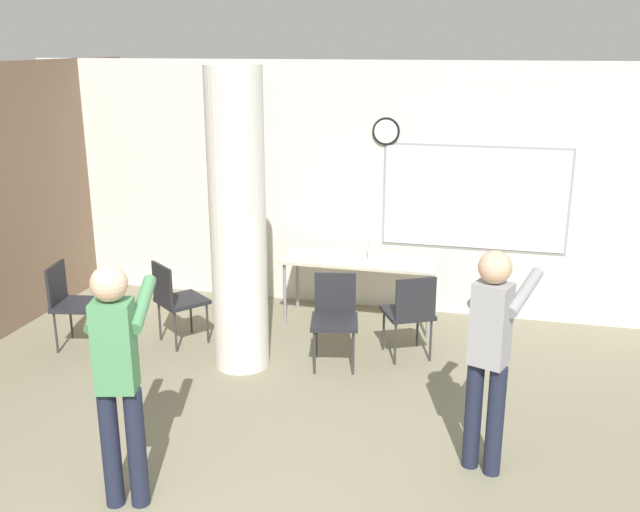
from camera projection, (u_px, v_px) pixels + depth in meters
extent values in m
cube|color=silver|center=(362.00, 187.00, 8.08)|extent=(8.00, 0.12, 2.80)
cylinder|color=black|center=(386.00, 131.00, 7.76)|extent=(0.30, 0.03, 0.30)
cylinder|color=white|center=(386.00, 131.00, 7.75)|extent=(0.26, 0.01, 0.25)
cube|color=#99999E|center=(474.00, 199.00, 7.75)|extent=(2.01, 0.01, 1.16)
cube|color=white|center=(474.00, 199.00, 7.74)|extent=(1.95, 0.02, 1.10)
cylinder|color=silver|center=(238.00, 223.00, 6.48)|extent=(0.52, 0.52, 2.80)
cube|color=beige|center=(360.00, 260.00, 7.70)|extent=(1.68, 0.63, 0.03)
cylinder|color=gray|center=(285.00, 294.00, 7.75)|extent=(0.04, 0.04, 0.71)
cylinder|color=gray|center=(428.00, 306.00, 7.39)|extent=(0.04, 0.04, 0.71)
cylinder|color=gray|center=(297.00, 279.00, 8.23)|extent=(0.04, 0.04, 0.71)
cylinder|color=gray|center=(433.00, 290.00, 7.87)|extent=(0.04, 0.04, 0.71)
cylinder|color=silver|center=(371.00, 250.00, 7.65)|extent=(0.07, 0.07, 0.20)
cylinder|color=silver|center=(371.00, 237.00, 7.60)|extent=(0.03, 0.03, 0.09)
cube|color=#232328|center=(334.00, 322.00, 6.71)|extent=(0.52, 0.52, 0.04)
cube|color=#232328|center=(335.00, 293.00, 6.85)|extent=(0.39, 0.11, 0.40)
cylinder|color=#333333|center=(315.00, 353.00, 6.62)|extent=(0.02, 0.02, 0.43)
cylinder|color=#333333|center=(353.00, 353.00, 6.60)|extent=(0.02, 0.02, 0.43)
cylinder|color=#333333|center=(316.00, 337.00, 6.96)|extent=(0.02, 0.02, 0.43)
cylinder|color=#333333|center=(353.00, 338.00, 6.95)|extent=(0.02, 0.02, 0.43)
cube|color=#232328|center=(182.00, 301.00, 7.27)|extent=(0.62, 0.62, 0.04)
cube|color=#232328|center=(162.00, 284.00, 7.09)|extent=(0.33, 0.27, 0.40)
cylinder|color=#333333|center=(207.00, 323.00, 7.31)|extent=(0.02, 0.02, 0.43)
cylinder|color=#333333|center=(191.00, 313.00, 7.58)|extent=(0.02, 0.02, 0.43)
cylinder|color=#333333|center=(176.00, 332.00, 7.10)|extent=(0.02, 0.02, 0.43)
cylinder|color=#333333|center=(160.00, 321.00, 7.37)|extent=(0.02, 0.02, 0.43)
cube|color=#232328|center=(78.00, 305.00, 7.16)|extent=(0.51, 0.51, 0.04)
cube|color=#232328|center=(56.00, 283.00, 7.11)|extent=(0.09, 0.40, 0.40)
cylinder|color=#333333|center=(91.00, 334.00, 7.04)|extent=(0.02, 0.02, 0.43)
cylinder|color=#333333|center=(104.00, 320.00, 7.39)|extent=(0.02, 0.02, 0.43)
cylinder|color=#333333|center=(56.00, 333.00, 7.07)|extent=(0.02, 0.02, 0.43)
cylinder|color=#333333|center=(71.00, 319.00, 7.41)|extent=(0.02, 0.02, 0.43)
cube|color=#232328|center=(408.00, 313.00, 6.95)|extent=(0.59, 0.59, 0.04)
cube|color=#232328|center=(416.00, 299.00, 6.69)|extent=(0.37, 0.21, 0.40)
cylinder|color=#333333|center=(417.00, 327.00, 7.22)|extent=(0.02, 0.02, 0.43)
cylinder|color=#333333|center=(384.00, 330.00, 7.14)|extent=(0.02, 0.02, 0.43)
cylinder|color=#333333|center=(431.00, 340.00, 6.89)|extent=(0.02, 0.02, 0.43)
cylinder|color=#333333|center=(395.00, 344.00, 6.81)|extent=(0.02, 0.02, 0.43)
cylinder|color=#1E2338|center=(137.00, 448.00, 4.68)|extent=(0.12, 0.12, 0.85)
cylinder|color=#1E2338|center=(111.00, 448.00, 4.67)|extent=(0.12, 0.12, 0.85)
cube|color=#4C8C59|center=(115.00, 346.00, 4.47)|extent=(0.29, 0.25, 0.60)
sphere|color=#D8AD8C|center=(109.00, 284.00, 4.35)|extent=(0.23, 0.23, 0.23)
cylinder|color=#4C8C59|center=(143.00, 303.00, 4.64)|extent=(0.22, 0.54, 0.24)
cylinder|color=#4C8C59|center=(101.00, 304.00, 4.64)|extent=(0.22, 0.54, 0.24)
cube|color=white|center=(110.00, 291.00, 4.87)|extent=(0.07, 0.13, 0.04)
cylinder|color=#1E2338|center=(495.00, 421.00, 5.02)|extent=(0.12, 0.12, 0.84)
cylinder|color=#1E2338|center=(473.00, 414.00, 5.11)|extent=(0.12, 0.12, 0.84)
cube|color=#99999E|center=(491.00, 324.00, 4.86)|extent=(0.30, 0.27, 0.59)
sphere|color=#D8AD8C|center=(495.00, 267.00, 4.74)|extent=(0.23, 0.23, 0.23)
cylinder|color=#99999E|center=(525.00, 292.00, 4.92)|extent=(0.27, 0.52, 0.24)
cylinder|color=#99999E|center=(488.00, 285.00, 5.07)|extent=(0.27, 0.52, 0.24)
cube|color=white|center=(500.00, 276.00, 5.25)|extent=(0.08, 0.13, 0.04)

